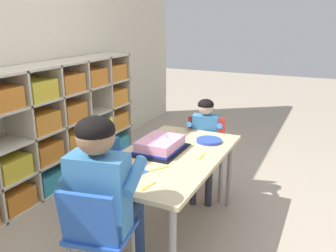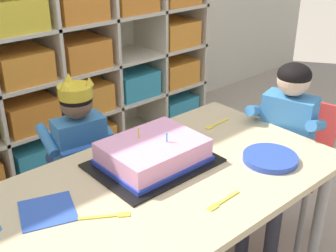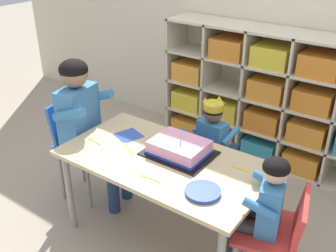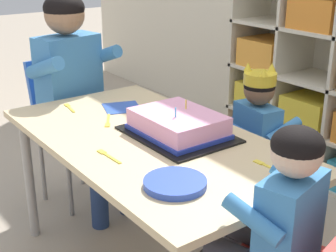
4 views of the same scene
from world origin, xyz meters
name	(u,v)px [view 1 (image 1 of 4)]	position (x,y,z in m)	size (l,w,h in m)	color
ground	(169,233)	(0.00, 0.00, 0.00)	(16.00, 16.00, 0.00)	tan
storage_cubby_shelf	(53,129)	(0.32, 1.34, 0.53)	(2.25, 0.35, 1.13)	beige
activity_table	(170,163)	(0.00, 0.00, 0.55)	(1.24, 0.68, 0.61)	#D1B789
classroom_chair_blue	(113,175)	(0.02, 0.49, 0.36)	(0.34, 0.36, 0.60)	#1E4CA8
child_with_crown	(101,155)	(0.03, 0.59, 0.51)	(0.32, 0.32, 0.82)	#3D7FBC
classroom_chair_adult_side	(97,235)	(-0.81, 0.03, 0.47)	(0.37, 0.36, 0.75)	blue
adult_helper_seated	(104,188)	(-0.69, 0.05, 0.67)	(0.46, 0.44, 1.08)	#3D7FBC
classroom_chair_guest_side	(205,146)	(0.73, 0.00, 0.43)	(0.41, 0.43, 0.67)	red
guest_at_table_side	(204,136)	(0.64, -0.03, 0.56)	(0.33, 0.33, 0.87)	#3D7FBC
birthday_cake_on_tray	(160,145)	(0.05, 0.10, 0.65)	(0.41, 0.31, 0.13)	black
paper_plate_stack	(209,141)	(0.37, -0.16, 0.62)	(0.19, 0.19, 0.02)	blue
paper_napkin_square	(131,172)	(-0.35, 0.09, 0.62)	(0.15, 0.15, 0.00)	#3356B7
fork_by_napkin	(160,168)	(-0.23, -0.04, 0.62)	(0.13, 0.09, 0.00)	yellow
fork_near_child_seat	(202,157)	(0.06, -0.21, 0.62)	(0.14, 0.02, 0.00)	yellow
fork_near_cake_tray	(148,187)	(-0.49, -0.09, 0.62)	(0.12, 0.04, 0.00)	yellow
fork_beside_plate_stack	(174,133)	(0.44, 0.17, 0.62)	(0.13, 0.02, 0.00)	yellow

